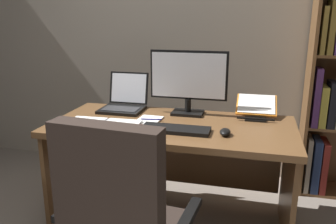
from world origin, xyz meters
The scene contains 10 objects.
wall_back centered at (0.00, 1.98, 1.40)m, with size 5.69×0.12×2.80m, color #A89E8E.
desk centered at (0.08, 1.08, 0.53)m, with size 1.58×0.75×0.73m.
monitor centered at (0.14, 1.25, 0.96)m, with size 0.55×0.16×0.45m.
laptop centered at (-0.35, 1.26, 0.78)m, with size 0.31×0.32×0.26m.
keyboard centered at (0.14, 0.86, 0.74)m, with size 0.42×0.15×0.02m, color black.
computer_mouse centered at (0.44, 0.86, 0.75)m, with size 0.06×0.10×0.04m, color black.
reading_stand_with_book centered at (0.61, 1.31, 0.79)m, with size 0.27×0.27×0.13m.
open_binder centered at (-0.33, 0.81, 0.74)m, with size 0.49×0.32×0.02m.
notepad centered at (-0.08, 1.02, 0.73)m, with size 0.15×0.21×0.01m, color white.
pen centered at (-0.06, 1.02, 0.74)m, with size 0.01×0.01×0.14m, color navy.
Camera 1 is at (0.59, -1.10, 1.41)m, focal length 37.12 mm.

